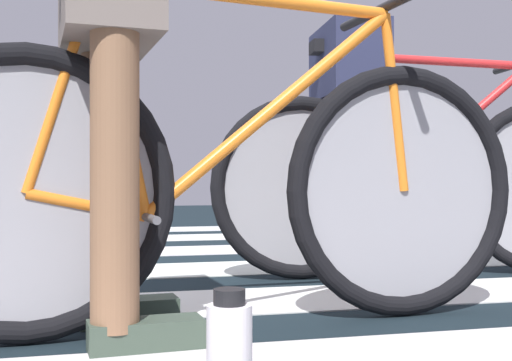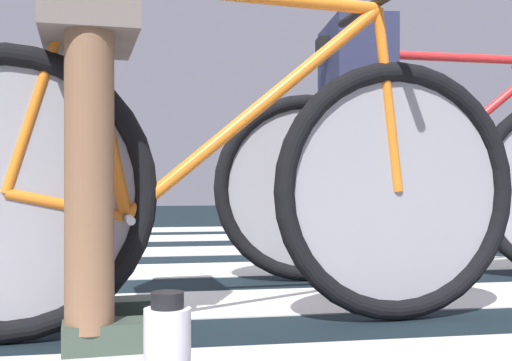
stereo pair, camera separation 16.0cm
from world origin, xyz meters
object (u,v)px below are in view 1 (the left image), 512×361
bicycle_1_of_2 (231,181)px  cyclist_1_of_2 (110,75)px  bicycle_2_of_2 (424,180)px  cyclist_2_of_2 (350,116)px

bicycle_1_of_2 → cyclist_1_of_2: bearing=180.0°
bicycle_2_of_2 → cyclist_1_of_2: bearing=-144.2°
cyclist_1_of_2 → bicycle_2_of_2: cyclist_1_of_2 is taller
bicycle_1_of_2 → bicycle_2_of_2: size_ratio=1.00×
cyclist_1_of_2 → cyclist_2_of_2: bearing=34.8°
cyclist_1_of_2 → cyclist_2_of_2: (0.95, 0.78, -0.01)m
bicycle_1_of_2 → cyclist_1_of_2: 0.41m
bicycle_1_of_2 → cyclist_2_of_2: bearing=45.1°
bicycle_2_of_2 → bicycle_1_of_2: bearing=-137.6°
cyclist_2_of_2 → bicycle_2_of_2: bearing=-0.0°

